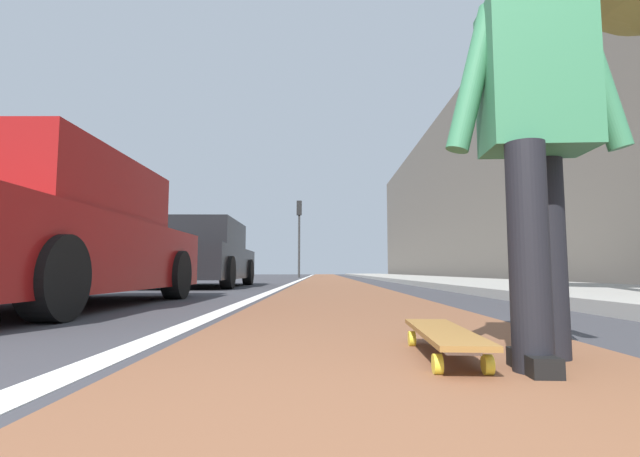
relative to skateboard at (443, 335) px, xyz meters
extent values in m
plane|color=#38383D|center=(8.41, 0.21, -0.09)|extent=(80.00, 80.00, 0.00)
cube|color=brown|center=(22.41, 0.21, -0.09)|extent=(56.00, 2.01, 0.00)
cube|color=silver|center=(18.41, 1.37, -0.09)|extent=(52.00, 0.16, 0.01)
cube|color=#9E9B93|center=(16.41, -3.32, -0.03)|extent=(52.00, 3.20, 0.12)
cube|color=#6E655A|center=(20.41, -6.16, 4.12)|extent=(40.00, 1.20, 8.42)
cylinder|color=yellow|center=(0.30, 0.07, -0.06)|extent=(0.07, 0.03, 0.07)
cylinder|color=yellow|center=(0.30, -0.10, -0.06)|extent=(0.07, 0.03, 0.07)
cylinder|color=yellow|center=(-0.30, 0.10, -0.06)|extent=(0.07, 0.03, 0.07)
cylinder|color=yellow|center=(-0.30, -0.07, -0.06)|extent=(0.07, 0.03, 0.07)
cube|color=silver|center=(0.30, -0.01, -0.01)|extent=(0.07, 0.12, 0.02)
cube|color=silver|center=(-0.30, 0.01, -0.01)|extent=(0.07, 0.12, 0.02)
cube|color=olive|center=(0.00, 0.00, 0.01)|extent=(0.85, 0.24, 0.02)
cylinder|color=black|center=(-0.27, -0.24, 0.32)|extent=(0.14, 0.14, 0.82)
cylinder|color=black|center=(-0.01, -0.44, 0.32)|extent=(0.14, 0.14, 0.82)
cube|color=black|center=(-0.27, -0.24, -0.06)|extent=(0.26, 0.11, 0.07)
cube|color=#33724C|center=(-0.15, -0.35, 1.03)|extent=(0.26, 0.41, 0.60)
cylinder|color=#33724C|center=(-0.14, -0.11, 1.03)|extent=(0.10, 0.24, 0.60)
cylinder|color=#33724C|center=(-0.16, -0.59, 1.03)|extent=(0.10, 0.24, 0.60)
cube|color=maroon|center=(2.63, 3.17, 0.42)|extent=(4.32, 1.72, 0.70)
cube|color=maroon|center=(2.48, 3.17, 1.07)|extent=(2.38, 1.58, 0.60)
cube|color=#4C606B|center=(3.67, 3.17, 1.07)|extent=(0.04, 1.51, 0.51)
cylinder|color=black|center=(3.97, 3.98, 0.21)|extent=(0.61, 0.22, 0.61)
cylinder|color=black|center=(3.97, 2.36, 0.21)|extent=(0.61, 0.22, 0.61)
cylinder|color=black|center=(1.29, 2.36, 0.21)|extent=(0.61, 0.22, 0.61)
cube|color=black|center=(8.59, 3.28, 0.44)|extent=(4.50, 1.95, 0.70)
cube|color=black|center=(8.44, 3.28, 1.09)|extent=(2.49, 1.77, 0.60)
cube|color=#4C606B|center=(9.67, 3.30, 1.09)|extent=(0.06, 1.66, 0.51)
cylinder|color=black|center=(9.97, 4.20, 0.23)|extent=(0.66, 0.23, 0.65)
cylinder|color=black|center=(9.99, 2.41, 0.23)|extent=(0.66, 0.23, 0.65)
cylinder|color=black|center=(7.19, 4.16, 0.23)|extent=(0.66, 0.23, 0.65)
cylinder|color=black|center=(7.22, 2.37, 0.23)|extent=(0.66, 0.23, 0.65)
cylinder|color=#2D2D2D|center=(23.49, 1.77, 1.64)|extent=(0.12, 0.12, 3.47)
cube|color=black|center=(23.49, 1.77, 3.77)|extent=(0.24, 0.28, 0.80)
sphere|color=#360606|center=(23.62, 1.77, 4.03)|extent=(0.16, 0.16, 0.16)
sphere|color=#392907|center=(23.62, 1.77, 3.77)|extent=(0.16, 0.16, 0.16)
sphere|color=green|center=(23.62, 1.77, 3.51)|extent=(0.16, 0.16, 0.16)
camera|label=1|loc=(-1.91, 0.50, 0.26)|focal=25.79mm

